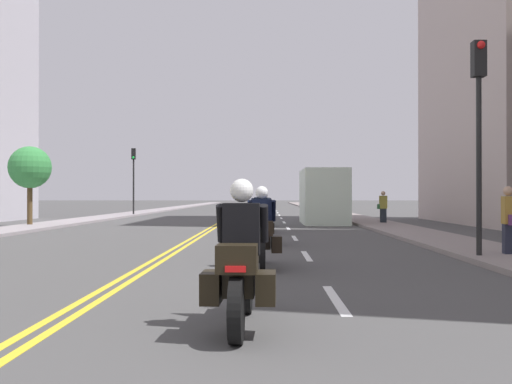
# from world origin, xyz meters

# --- Properties ---
(ground_plane) EXTENTS (264.00, 264.00, 0.00)m
(ground_plane) POSITION_xyz_m (0.00, 48.00, 0.00)
(ground_plane) COLOR #474646
(sidewalk_left) EXTENTS (2.27, 144.00, 0.12)m
(sidewalk_left) POSITION_xyz_m (-7.92, 48.00, 0.06)
(sidewalk_left) COLOR gray
(sidewalk_left) RESTS_ON ground
(sidewalk_right) EXTENTS (2.27, 144.00, 0.12)m
(sidewalk_right) POSITION_xyz_m (7.92, 48.00, 0.06)
(sidewalk_right) COLOR gray
(sidewalk_right) RESTS_ON ground
(centreline_yellow_inner) EXTENTS (0.12, 132.00, 0.01)m
(centreline_yellow_inner) POSITION_xyz_m (-0.12, 48.00, 0.00)
(centreline_yellow_inner) COLOR yellow
(centreline_yellow_inner) RESTS_ON ground
(centreline_yellow_outer) EXTENTS (0.12, 132.00, 0.01)m
(centreline_yellow_outer) POSITION_xyz_m (0.12, 48.00, 0.00)
(centreline_yellow_outer) COLOR yellow
(centreline_yellow_outer) RESTS_ON ground
(lane_dashes_white) EXTENTS (0.14, 56.40, 0.01)m
(lane_dashes_white) POSITION_xyz_m (3.39, 29.00, 0.00)
(lane_dashes_white) COLOR silver
(lane_dashes_white) RESTS_ON ground
(motorcycle_0) EXTENTS (0.77, 2.19, 1.64)m
(motorcycle_0) POSITION_xyz_m (2.15, 6.12, 0.66)
(motorcycle_0) COLOR black
(motorcycle_0) RESTS_ON ground
(motorcycle_1) EXTENTS (0.77, 2.18, 1.65)m
(motorcycle_1) POSITION_xyz_m (2.34, 11.63, 0.68)
(motorcycle_1) COLOR black
(motorcycle_1) RESTS_ON ground
(motorcycle_2) EXTENTS (0.77, 2.21, 1.67)m
(motorcycle_2) POSITION_xyz_m (2.26, 17.39, 0.68)
(motorcycle_2) COLOR black
(motorcycle_2) RESTS_ON ground
(motorcycle_3) EXTENTS (0.77, 2.10, 1.63)m
(motorcycle_3) POSITION_xyz_m (2.15, 22.91, 0.67)
(motorcycle_3) COLOR black
(motorcycle_3) RESTS_ON ground
(motorcycle_4) EXTENTS (0.78, 2.22, 1.63)m
(motorcycle_4) POSITION_xyz_m (2.37, 28.18, 0.64)
(motorcycle_4) COLOR black
(motorcycle_4) RESTS_ON ground
(traffic_light_near) EXTENTS (0.28, 0.38, 4.91)m
(traffic_light_near) POSITION_xyz_m (7.19, 13.05, 3.39)
(traffic_light_near) COLOR black
(traffic_light_near) RESTS_ON ground
(traffic_light_far) EXTENTS (0.28, 0.38, 4.88)m
(traffic_light_far) POSITION_xyz_m (-7.19, 42.60, 3.34)
(traffic_light_far) COLOR black
(traffic_light_far) RESTS_ON ground
(pedestrian_0) EXTENTS (0.26, 0.49, 1.67)m
(pedestrian_0) POSITION_xyz_m (7.97, 13.40, 0.86)
(pedestrian_0) COLOR #222535
(pedestrian_0) RESTS_ON ground
(pedestrian_2) EXTENTS (0.49, 0.25, 1.68)m
(pedestrian_2) POSITION_xyz_m (8.24, 29.39, 0.87)
(pedestrian_2) COLOR #212830
(pedestrian_2) RESTS_ON ground
(street_tree_0) EXTENTS (1.95, 1.95, 3.74)m
(street_tree_0) POSITION_xyz_m (-8.55, 27.09, 2.74)
(street_tree_0) COLOR #4E3A20
(street_tree_0) RESTS_ON ground
(parked_truck) EXTENTS (2.20, 6.50, 2.80)m
(parked_truck) POSITION_xyz_m (5.39, 31.14, 1.27)
(parked_truck) COLOR silver
(parked_truck) RESTS_ON ground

